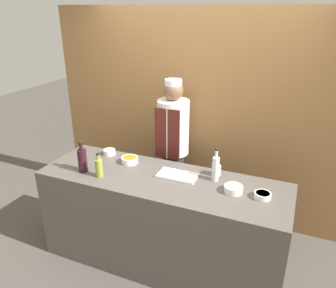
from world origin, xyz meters
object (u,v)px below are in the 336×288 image
Objects in this scene: sauce_bowl_brown at (263,195)px; bottle_oil at (99,167)px; sauce_bowl_white at (109,152)px; cutting_board at (177,175)px; bottle_wine at (82,160)px; cup_steel at (216,170)px; sauce_bowl_orange at (130,160)px; sauce_bowl_yellow at (234,189)px; bottle_clear at (216,168)px; chef_center at (173,149)px.

bottle_oil is at bearing -171.72° from sauce_bowl_brown.
sauce_bowl_white is 0.34× the size of cutting_board.
sauce_bowl_brown is 1.64m from bottle_wine.
cutting_board is 0.36m from cup_steel.
bottle_wine is at bearing -133.46° from sauce_bowl_orange.
bottle_clear is (-0.20, 0.14, 0.09)m from sauce_bowl_yellow.
cutting_board is at bearing -168.39° from bottle_clear.
bottle_clear is (0.88, -0.01, 0.09)m from sauce_bowl_orange.
cup_steel is at bearing -0.20° from sauce_bowl_white.
sauce_bowl_orange is at bearing -174.36° from cup_steel.
sauce_bowl_yellow is 0.32m from cup_steel.
bottle_clear is at bearing -0.91° from sauce_bowl_orange.
sauce_bowl_white is at bearing 111.65° from bottle_oil.
sauce_bowl_orange is 0.88m from bottle_clear.
sauce_bowl_brown is 0.88× the size of sauce_bowl_yellow.
sauce_bowl_orange is 1.09m from sauce_bowl_yellow.
sauce_bowl_orange is at bearing 171.89° from sauce_bowl_yellow.
sauce_bowl_yellow is 0.67× the size of bottle_oil.
bottle_wine reaches higher than sauce_bowl_brown.
chef_center is (-1.06, 0.66, -0.04)m from sauce_bowl_brown.
sauce_bowl_orange reaches higher than cutting_board.
sauce_bowl_yellow is 0.26m from bottle_clear.
chef_center is (-0.62, 0.52, -0.14)m from bottle_clear.
sauce_bowl_brown is at bearing -6.55° from sauce_bowl_orange.
bottle_wine is 1.02m from chef_center.
sauce_bowl_brown is 0.47m from bottle_clear.
cup_steel is at bearing 5.64° from sauce_bowl_orange.
chef_center reaches higher than sauce_bowl_yellow.
sauce_bowl_orange is 1.22× the size of sauce_bowl_brown.
bottle_wine is at bearing 171.97° from bottle_oil.
sauce_bowl_yellow is at bearing 9.78° from bottle_oil.
bottle_clear is at bearing 11.61° from cutting_board.
chef_center reaches higher than bottle_oil.
sauce_bowl_yellow is (1.37, -0.24, 0.00)m from sauce_bowl_white.
bottle_wine is 1.25m from cup_steel.
bottle_wine is 0.18× the size of chef_center.
sauce_bowl_yellow is 0.54m from cutting_board.
sauce_bowl_brown is 0.59× the size of bottle_oil.
sauce_bowl_yellow is 0.50× the size of bottle_clear.
cutting_board is 1.56× the size of bottle_oil.
cutting_board is 3.74× the size of cup_steel.
sauce_bowl_brown is 0.38× the size of cutting_board.
sauce_bowl_orange is 0.46× the size of cutting_board.
sauce_bowl_white is 0.49m from bottle_oil.
bottle_oil is (-0.11, -0.36, 0.06)m from sauce_bowl_orange.
sauce_bowl_white is at bearing 87.04° from bottle_wine.
chef_center reaches higher than sauce_bowl_orange.
sauce_bowl_brown is at bearing 0.61° from sauce_bowl_yellow.
sauce_bowl_orange is 1.07× the size of sauce_bowl_yellow.
sauce_bowl_orange is at bearing 46.54° from bottle_wine.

